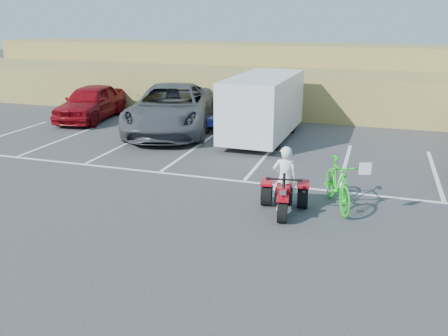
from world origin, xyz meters
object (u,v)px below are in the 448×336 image
(grey_pickup, at_px, (171,108))
(quad_atv_blue, at_px, (218,132))
(red_trike_atv, at_px, (283,213))
(quad_atv_green, at_px, (251,141))
(green_dirt_bike, at_px, (338,184))
(red_car, at_px, (91,102))
(cargo_trailer, at_px, (263,105))
(rider, at_px, (285,179))

(grey_pickup, height_order, quad_atv_blue, grey_pickup)
(red_trike_atv, height_order, quad_atv_green, quad_atv_green)
(green_dirt_bike, bearing_deg, red_trike_atv, -167.83)
(red_car, xyz_separation_m, cargo_trailer, (8.46, -1.13, 0.52))
(red_trike_atv, xyz_separation_m, cargo_trailer, (-2.22, 7.04, 1.33))
(grey_pickup, height_order, red_car, grey_pickup)
(grey_pickup, bearing_deg, quad_atv_green, -26.04)
(cargo_trailer, relative_size, quad_atv_green, 3.20)
(red_trike_atv, relative_size, rider, 0.97)
(red_trike_atv, xyz_separation_m, quad_atv_green, (-2.54, 6.50, 0.00))
(green_dirt_bike, distance_m, quad_atv_green, 6.87)
(rider, distance_m, cargo_trailer, 7.25)
(green_dirt_bike, height_order, quad_atv_blue, green_dirt_bike)
(grey_pickup, xyz_separation_m, cargo_trailer, (3.97, -0.17, 0.38))
(cargo_trailer, bearing_deg, quad_atv_blue, 166.49)
(red_trike_atv, relative_size, red_car, 0.34)
(red_car, distance_m, quad_atv_blue, 6.51)
(grey_pickup, xyz_separation_m, red_car, (-4.49, 0.96, -0.15))
(red_car, relative_size, cargo_trailer, 0.89)
(rider, distance_m, red_car, 13.34)
(grey_pickup, bearing_deg, quad_atv_blue, -4.25)
(red_trike_atv, bearing_deg, cargo_trailer, 99.32)
(grey_pickup, bearing_deg, cargo_trailer, -17.57)
(rider, xyz_separation_m, cargo_trailer, (-2.20, 6.89, 0.50))
(red_car, height_order, cargo_trailer, cargo_trailer)
(green_dirt_bike, xyz_separation_m, quad_atv_blue, (-5.45, 6.80, -0.63))
(quad_atv_green, bearing_deg, rider, -85.56)
(rider, bearing_deg, quad_atv_blue, -68.56)
(red_trike_atv, xyz_separation_m, rider, (-0.02, 0.15, 0.83))
(green_dirt_bike, height_order, red_car, red_car)
(red_car, relative_size, quad_atv_green, 2.85)
(rider, height_order, red_car, rider)
(quad_atv_blue, distance_m, quad_atv_green, 2.02)
(green_dirt_bike, relative_size, grey_pickup, 0.30)
(quad_atv_blue, bearing_deg, red_trike_atv, -64.54)
(red_trike_atv, relative_size, quad_atv_blue, 1.19)
(cargo_trailer, distance_m, quad_atv_blue, 2.49)
(rider, bearing_deg, grey_pickup, -57.07)
(green_dirt_bike, bearing_deg, red_car, 127.32)
(green_dirt_bike, distance_m, cargo_trailer, 7.17)
(cargo_trailer, bearing_deg, red_trike_atv, -70.97)
(green_dirt_bike, xyz_separation_m, quad_atv_green, (-3.74, 5.72, -0.63))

